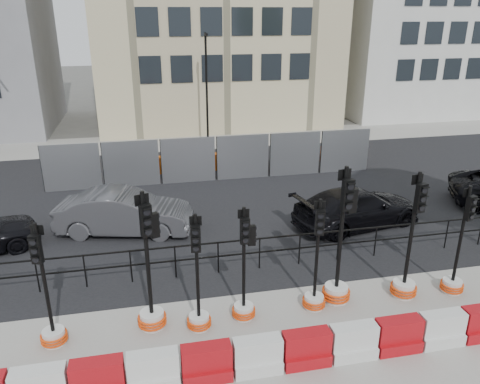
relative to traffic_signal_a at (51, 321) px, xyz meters
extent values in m
plane|color=#51514C|center=(5.29, 1.05, -0.62)|extent=(120.00, 120.00, 0.00)
cube|color=gray|center=(5.29, -1.95, -0.61)|extent=(40.00, 6.00, 0.02)
cube|color=black|center=(5.29, 8.05, -0.60)|extent=(40.00, 14.00, 0.03)
cube|color=gray|center=(5.29, 17.05, -0.61)|extent=(40.00, 4.00, 0.02)
cylinder|color=black|center=(-0.71, 2.25, -0.12)|extent=(0.04, 0.04, 1.00)
cylinder|color=black|center=(0.49, 2.25, -0.12)|extent=(0.04, 0.04, 1.00)
cylinder|color=black|center=(1.69, 2.25, -0.12)|extent=(0.04, 0.04, 1.00)
cylinder|color=black|center=(2.89, 2.25, -0.12)|extent=(0.04, 0.04, 1.00)
cylinder|color=black|center=(4.09, 2.25, -0.12)|extent=(0.04, 0.04, 1.00)
cylinder|color=black|center=(5.29, 2.25, -0.12)|extent=(0.04, 0.04, 1.00)
cylinder|color=black|center=(6.49, 2.25, -0.12)|extent=(0.04, 0.04, 1.00)
cylinder|color=black|center=(7.69, 2.25, -0.12)|extent=(0.04, 0.04, 1.00)
cylinder|color=black|center=(8.89, 2.25, -0.12)|extent=(0.04, 0.04, 1.00)
cylinder|color=black|center=(10.09, 2.25, -0.12)|extent=(0.04, 0.04, 1.00)
cylinder|color=black|center=(11.29, 2.25, -0.12)|extent=(0.04, 0.04, 1.00)
cylinder|color=black|center=(12.49, 2.25, -0.12)|extent=(0.04, 0.04, 1.00)
cube|color=black|center=(5.29, 2.25, 0.36)|extent=(18.00, 0.04, 0.04)
cube|color=black|center=(5.29, 2.25, -0.07)|extent=(18.00, 0.04, 0.04)
cube|color=gray|center=(-0.71, 10.05, 0.38)|extent=(2.30, 0.05, 2.00)
cylinder|color=black|center=(-1.86, 10.05, 0.38)|extent=(0.05, 0.05, 2.00)
cube|color=gray|center=(1.69, 10.05, 0.38)|extent=(2.30, 0.05, 2.00)
cylinder|color=black|center=(0.54, 10.05, 0.38)|extent=(0.05, 0.05, 2.00)
cube|color=gray|center=(4.09, 10.05, 0.38)|extent=(2.30, 0.05, 2.00)
cylinder|color=black|center=(2.94, 10.05, 0.38)|extent=(0.05, 0.05, 2.00)
cube|color=gray|center=(6.49, 10.05, 0.38)|extent=(2.30, 0.05, 2.00)
cylinder|color=black|center=(5.34, 10.05, 0.38)|extent=(0.05, 0.05, 2.00)
cube|color=gray|center=(8.89, 10.05, 0.38)|extent=(2.30, 0.05, 2.00)
cylinder|color=black|center=(7.74, 10.05, 0.38)|extent=(0.05, 0.05, 2.00)
cube|color=gray|center=(11.29, 10.05, 0.38)|extent=(2.30, 0.05, 2.00)
cylinder|color=black|center=(10.14, 10.05, 0.38)|extent=(0.05, 0.05, 2.00)
cube|color=#D34E0E|center=(1.29, 11.55, -0.22)|extent=(1.00, 0.40, 0.80)
cube|color=#D34E0E|center=(3.29, 11.55, -0.22)|extent=(1.00, 0.40, 0.80)
cube|color=#D34E0E|center=(5.29, 11.55, -0.22)|extent=(1.00, 0.40, 0.80)
cube|color=#D34E0E|center=(7.29, 11.55, -0.22)|extent=(1.00, 0.40, 0.80)
cube|color=#D34E0E|center=(9.29, 11.55, -0.22)|extent=(1.00, 0.40, 0.80)
cube|color=#D34E0E|center=(11.29, 11.55, -0.22)|extent=(1.00, 0.40, 0.80)
cylinder|color=black|center=(5.79, 16.05, 2.38)|extent=(0.12, 0.12, 6.00)
cube|color=black|center=(5.79, 15.80, 5.28)|extent=(0.12, 0.50, 0.12)
cube|color=white|center=(0.04, -1.75, -0.07)|extent=(1.00, 0.35, 0.50)
cube|color=red|center=(1.09, -1.75, -0.07)|extent=(1.00, 0.35, 0.50)
cube|color=white|center=(2.14, -1.75, -0.47)|extent=(1.00, 0.50, 0.30)
cube|color=white|center=(2.14, -1.75, -0.07)|extent=(1.00, 0.35, 0.50)
cube|color=red|center=(3.19, -1.75, -0.47)|extent=(1.00, 0.50, 0.30)
cube|color=red|center=(3.19, -1.75, -0.07)|extent=(1.00, 0.35, 0.50)
cube|color=white|center=(4.24, -1.75, -0.47)|extent=(1.00, 0.50, 0.30)
cube|color=white|center=(4.24, -1.75, -0.07)|extent=(1.00, 0.35, 0.50)
cube|color=red|center=(5.29, -1.75, -0.47)|extent=(1.00, 0.50, 0.30)
cube|color=red|center=(5.29, -1.75, -0.07)|extent=(1.00, 0.35, 0.50)
cube|color=white|center=(6.34, -1.75, -0.47)|extent=(1.00, 0.50, 0.30)
cube|color=white|center=(6.34, -1.75, -0.07)|extent=(1.00, 0.35, 0.50)
cube|color=red|center=(7.39, -1.75, -0.47)|extent=(1.00, 0.50, 0.30)
cube|color=red|center=(7.39, -1.75, -0.07)|extent=(1.00, 0.35, 0.50)
cube|color=white|center=(8.44, -1.75, -0.47)|extent=(1.00, 0.50, 0.30)
cube|color=white|center=(8.44, -1.75, -0.07)|extent=(1.00, 0.35, 0.50)
cube|color=red|center=(9.49, -1.75, -0.47)|extent=(1.00, 0.50, 0.30)
cylinder|color=silver|center=(0.00, 0.01, -0.44)|extent=(0.49, 0.49, 0.36)
torus|color=#E5430C|center=(0.00, 0.01, -0.51)|extent=(0.59, 0.59, 0.05)
torus|color=#E5430C|center=(0.00, 0.01, -0.44)|extent=(0.59, 0.59, 0.05)
torus|color=#E5430C|center=(0.00, 0.01, -0.36)|extent=(0.59, 0.59, 0.05)
cylinder|color=black|center=(0.00, 0.01, 1.01)|extent=(0.08, 0.08, 2.72)
cube|color=black|center=(-0.03, -0.09, 1.83)|extent=(0.24, 0.18, 0.63)
cylinder|color=black|center=(-0.04, -0.16, 1.63)|extent=(0.14, 0.08, 0.14)
cylinder|color=black|center=(-0.04, -0.16, 1.83)|extent=(0.14, 0.08, 0.14)
cylinder|color=black|center=(-0.04, -0.16, 2.03)|extent=(0.14, 0.08, 0.14)
cube|color=black|center=(0.02, 0.06, 2.19)|extent=(0.27, 0.10, 0.22)
cylinder|color=silver|center=(2.17, 0.17, -0.41)|extent=(0.56, 0.56, 0.42)
torus|color=#E5430C|center=(2.17, 0.17, -0.49)|extent=(0.68, 0.68, 0.05)
torus|color=#E5430C|center=(2.17, 0.17, -0.41)|extent=(0.68, 0.68, 0.05)
torus|color=#E5430C|center=(2.17, 0.17, -0.33)|extent=(0.68, 0.68, 0.05)
cylinder|color=black|center=(2.17, 0.17, 1.26)|extent=(0.09, 0.09, 3.12)
cube|color=black|center=(2.21, 0.05, 2.19)|extent=(0.28, 0.22, 0.73)
cylinder|color=black|center=(2.24, -0.03, 1.96)|extent=(0.16, 0.10, 0.16)
cylinder|color=black|center=(2.24, -0.03, 2.19)|extent=(0.16, 0.10, 0.16)
cylinder|color=black|center=(2.24, -0.03, 2.42)|extent=(0.16, 0.10, 0.16)
cube|color=black|center=(2.15, 0.23, 2.61)|extent=(0.31, 0.13, 0.25)
cube|color=black|center=(2.37, 0.24, 1.99)|extent=(0.24, 0.19, 0.57)
cylinder|color=silver|center=(3.25, -0.10, -0.44)|extent=(0.48, 0.48, 0.36)
torus|color=#E5430C|center=(3.25, -0.10, -0.51)|extent=(0.58, 0.58, 0.04)
torus|color=#E5430C|center=(3.25, -0.10, -0.44)|extent=(0.58, 0.58, 0.04)
torus|color=#E5430C|center=(3.25, -0.10, -0.37)|extent=(0.58, 0.58, 0.04)
cylinder|color=black|center=(3.25, -0.10, 0.98)|extent=(0.08, 0.08, 2.66)
cube|color=black|center=(3.23, -0.20, 1.78)|extent=(0.23, 0.16, 0.62)
cylinder|color=black|center=(3.22, -0.27, 1.59)|extent=(0.14, 0.07, 0.13)
cylinder|color=black|center=(3.22, -0.27, 1.78)|extent=(0.14, 0.07, 0.13)
cylinder|color=black|center=(3.22, -0.27, 1.98)|extent=(0.14, 0.07, 0.13)
cube|color=black|center=(3.26, -0.04, 2.14)|extent=(0.27, 0.07, 0.21)
cylinder|color=silver|center=(4.36, 0.08, -0.44)|extent=(0.48, 0.48, 0.35)
torus|color=#E5430C|center=(4.36, 0.08, -0.51)|extent=(0.58, 0.58, 0.04)
torus|color=#E5430C|center=(4.36, 0.08, -0.44)|extent=(0.58, 0.58, 0.04)
torus|color=#E5430C|center=(4.36, 0.08, -0.37)|extent=(0.58, 0.58, 0.04)
cylinder|color=black|center=(4.36, 0.08, 0.98)|extent=(0.08, 0.08, 2.65)
cube|color=black|center=(4.36, -0.02, 1.77)|extent=(0.21, 0.13, 0.62)
cylinder|color=black|center=(4.35, -0.09, 1.58)|extent=(0.13, 0.05, 0.13)
cylinder|color=black|center=(4.35, -0.09, 1.77)|extent=(0.13, 0.05, 0.13)
cylinder|color=black|center=(4.35, -0.09, 1.97)|extent=(0.13, 0.05, 0.13)
cube|color=black|center=(4.36, 0.14, 2.13)|extent=(0.27, 0.03, 0.21)
cube|color=black|center=(4.53, 0.08, 1.59)|extent=(0.18, 0.12, 0.49)
cylinder|color=silver|center=(6.17, 0.12, -0.44)|extent=(0.48, 0.48, 0.36)
torus|color=#E5430C|center=(6.17, 0.12, -0.51)|extent=(0.58, 0.58, 0.04)
torus|color=#E5430C|center=(6.17, 0.12, -0.44)|extent=(0.58, 0.58, 0.04)
torus|color=#E5430C|center=(6.17, 0.12, -0.37)|extent=(0.58, 0.58, 0.04)
cylinder|color=black|center=(6.17, 0.12, 0.99)|extent=(0.08, 0.08, 2.68)
cube|color=black|center=(6.14, 0.01, 1.80)|extent=(0.24, 0.17, 0.63)
cylinder|color=black|center=(6.13, -0.06, 1.60)|extent=(0.14, 0.07, 0.13)
cylinder|color=black|center=(6.13, -0.06, 1.80)|extent=(0.14, 0.07, 0.13)
cylinder|color=black|center=(6.13, -0.06, 1.99)|extent=(0.14, 0.07, 0.13)
cube|color=black|center=(6.18, 0.17, 2.16)|extent=(0.27, 0.09, 0.21)
cylinder|color=silver|center=(6.83, 0.30, -0.40)|extent=(0.60, 0.60, 0.44)
torus|color=#E5430C|center=(6.83, 0.30, -0.48)|extent=(0.72, 0.72, 0.06)
torus|color=#E5430C|center=(6.83, 0.30, -0.40)|extent=(0.72, 0.72, 0.06)
torus|color=#E5430C|center=(6.83, 0.30, -0.31)|extent=(0.72, 0.72, 0.06)
cylinder|color=black|center=(6.83, 0.30, 1.37)|extent=(0.10, 0.10, 3.31)
cube|color=black|center=(6.85, 0.17, 2.36)|extent=(0.28, 0.18, 0.77)
cylinder|color=black|center=(6.86, 0.08, 2.12)|extent=(0.17, 0.07, 0.17)
cylinder|color=black|center=(6.86, 0.08, 2.36)|extent=(0.17, 0.07, 0.17)
cylinder|color=black|center=(6.86, 0.08, 2.60)|extent=(0.17, 0.07, 0.17)
cube|color=black|center=(6.82, 0.36, 2.80)|extent=(0.33, 0.07, 0.26)
cube|color=black|center=(7.05, 0.32, 2.14)|extent=(0.24, 0.17, 0.61)
cylinder|color=silver|center=(8.64, 0.14, -0.41)|extent=(0.56, 0.56, 0.42)
torus|color=#E5430C|center=(8.64, 0.14, -0.49)|extent=(0.68, 0.68, 0.05)
torus|color=#E5430C|center=(8.64, 0.14, -0.41)|extent=(0.68, 0.68, 0.05)
torus|color=#E5430C|center=(8.64, 0.14, -0.33)|extent=(0.68, 0.68, 0.05)
cylinder|color=black|center=(8.64, 0.14, 1.26)|extent=(0.09, 0.09, 3.13)
cube|color=black|center=(8.66, 0.02, 2.20)|extent=(0.27, 0.19, 0.73)
cylinder|color=black|center=(8.68, -0.07, 1.97)|extent=(0.16, 0.08, 0.16)
cylinder|color=black|center=(8.68, -0.07, 2.20)|extent=(0.16, 0.08, 0.16)
cylinder|color=black|center=(8.68, -0.07, 2.43)|extent=(0.16, 0.08, 0.16)
cube|color=black|center=(8.63, 0.20, 2.61)|extent=(0.31, 0.08, 0.25)
cylinder|color=silver|center=(10.00, 0.04, -0.43)|extent=(0.49, 0.49, 0.36)
torus|color=#E5430C|center=(10.00, 0.04, -0.51)|extent=(0.59, 0.59, 0.05)
torus|color=#E5430C|center=(10.00, 0.04, -0.43)|extent=(0.59, 0.59, 0.05)
torus|color=#E5430C|center=(10.00, 0.04, -0.36)|extent=(0.59, 0.59, 0.05)
cylinder|color=black|center=(10.00, 0.04, 1.03)|extent=(0.08, 0.08, 2.74)
cube|color=black|center=(10.03, -0.06, 1.85)|extent=(0.25, 0.18, 0.64)
cylinder|color=black|center=(10.05, -0.13, 1.65)|extent=(0.14, 0.08, 0.14)
cylinder|color=black|center=(10.05, -0.13, 1.85)|extent=(0.14, 0.08, 0.14)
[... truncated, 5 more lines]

